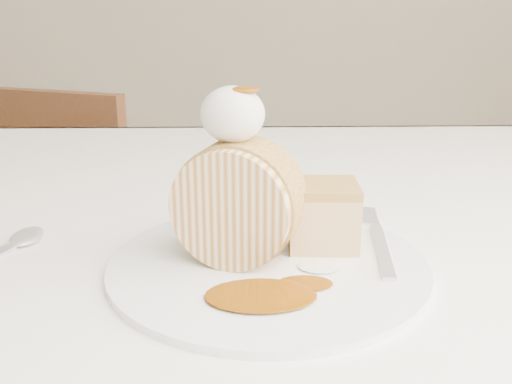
{
  "coord_description": "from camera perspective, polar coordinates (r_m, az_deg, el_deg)",
  "views": [
    {
      "loc": [
        -0.0,
        -0.4,
        0.96
      ],
      "look_at": [
        0.01,
        0.05,
        0.82
      ],
      "focal_mm": 40.0,
      "sensor_mm": 36.0,
      "label": 1
    }
  ],
  "objects": [
    {
      "name": "table",
      "position": [
        0.67,
        -1.01,
        -8.71
      ],
      "size": [
        1.4,
        0.9,
        0.75
      ],
      "color": "white",
      "rests_on": "ground"
    },
    {
      "name": "chair_far",
      "position": [
        1.56,
        -16.43,
        -2.17
      ],
      "size": [
        0.48,
        0.48,
        0.78
      ],
      "rotation": [
        0.0,
        0.0,
        2.78
      ],
      "color": "brown",
      "rests_on": "ground"
    },
    {
      "name": "plate",
      "position": [
        0.49,
        1.2,
        -7.23
      ],
      "size": [
        0.28,
        0.28,
        0.01
      ],
      "primitive_type": "cylinder",
      "rotation": [
        0.0,
        0.0,
        -0.03
      ],
      "color": "white",
      "rests_on": "table"
    },
    {
      "name": "roulade_slice",
      "position": [
        0.48,
        -1.84,
        -1.12
      ],
      "size": [
        0.11,
        0.09,
        0.1
      ],
      "primitive_type": "cylinder",
      "rotation": [
        1.57,
        0.0,
        -0.33
      ],
      "color": "beige",
      "rests_on": "plate"
    },
    {
      "name": "cake_chunk",
      "position": [
        0.52,
        6.69,
        -2.7
      ],
      "size": [
        0.06,
        0.06,
        0.05
      ],
      "primitive_type": "cube",
      "rotation": [
        0.0,
        0.0,
        -0.03
      ],
      "color": "tan",
      "rests_on": "plate"
    },
    {
      "name": "whipped_cream",
      "position": [
        0.47,
        -2.35,
        7.76
      ],
      "size": [
        0.05,
        0.05,
        0.05
      ],
      "primitive_type": "ellipsoid",
      "color": "white",
      "rests_on": "roulade_slice"
    },
    {
      "name": "caramel_drizzle",
      "position": [
        0.46,
        -1.26,
        10.89
      ],
      "size": [
        0.03,
        0.02,
        0.01
      ],
      "primitive_type": "ellipsoid",
      "color": "#6D3704",
      "rests_on": "whipped_cream"
    },
    {
      "name": "caramel_pool",
      "position": [
        0.43,
        0.46,
        -10.27
      ],
      "size": [
        0.09,
        0.06,
        0.0
      ],
      "primitive_type": null,
      "rotation": [
        0.0,
        0.0,
        -0.03
      ],
      "color": "#6D3704",
      "rests_on": "plate"
    },
    {
      "name": "fork",
      "position": [
        0.52,
        12.48,
        -5.68
      ],
      "size": [
        0.04,
        0.16,
        0.0
      ],
      "primitive_type": "cube",
      "rotation": [
        0.0,
        0.0,
        -0.13
      ],
      "color": "silver",
      "rests_on": "plate"
    }
  ]
}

